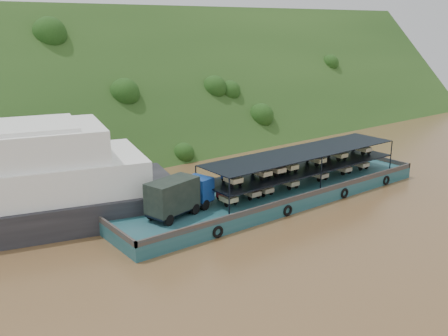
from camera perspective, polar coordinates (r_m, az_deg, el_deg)
ground at (r=49.58m, az=3.96°, el=-3.93°), size 160.00×160.00×0.00m
hillside at (r=79.09m, az=-13.57°, el=3.30°), size 140.00×39.60×39.60m
cargo_barge at (r=49.15m, az=5.39°, el=-2.75°), size 35.00×7.18×4.54m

